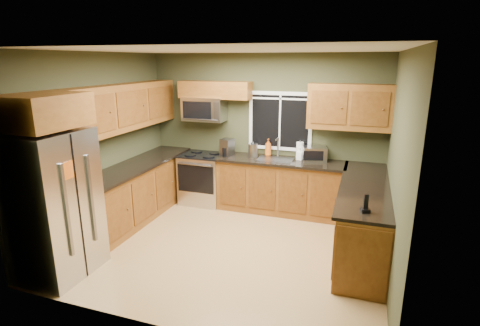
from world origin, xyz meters
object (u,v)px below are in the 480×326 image
Objects in this scene: coffee_maker at (227,148)px; cordless_phone at (365,207)px; paper_towel_roll at (300,150)px; microwave at (204,109)px; soap_bottle_a at (268,147)px; refrigerator at (55,205)px; soap_bottle_c at (254,150)px; soap_bottle_b at (300,154)px; toaster_oven at (315,154)px; kettle at (253,150)px; range at (203,178)px.

cordless_phone is at bearing -38.61° from coffee_maker.
paper_towel_roll is 1.50× the size of cordless_phone.
microwave reaches higher than soap_bottle_a.
soap_bottle_a is (1.17, 0.09, -0.64)m from microwave.
refrigerator is 10.38× the size of soap_bottle_c.
cordless_phone reaches higher than soap_bottle_b.
soap_bottle_c is at bearing 61.54° from refrigerator.
refrigerator is 3.79m from soap_bottle_b.
refrigerator is 2.37× the size of microwave.
coffee_maker is 0.99× the size of soap_bottle_a.
toaster_oven is 1.08m from soap_bottle_c.
microwave is 1.88m from soap_bottle_b.
soap_bottle_b is 1.19× the size of soap_bottle_c.
paper_towel_roll is at bearing 10.08° from coffee_maker.
refrigerator is at bearing -118.46° from soap_bottle_c.
kettle is 0.30m from soap_bottle_a.
kettle is at bearing 59.71° from refrigerator.
refrigerator reaches higher than cordless_phone.
refrigerator is 3.00m from coffee_maker.
toaster_oven is 0.27m from paper_towel_roll.
cordless_phone is (1.89, -1.93, -0.07)m from kettle.
cordless_phone is (2.84, -1.90, 0.53)m from range.
cordless_phone is (0.85, -2.04, -0.06)m from toaster_oven.
soap_bottle_b is at bearing -4.39° from soap_bottle_c.
soap_bottle_b is (2.44, 2.90, 0.14)m from refrigerator.
soap_bottle_c is (0.44, 0.20, -0.05)m from coffee_maker.
toaster_oven is at bearing -13.60° from paper_towel_roll.
soap_bottle_c is at bearing 101.32° from kettle.
kettle is at bearing -138.36° from soap_bottle_a.
soap_bottle_c is at bearing -171.34° from soap_bottle_a.
toaster_oven is at bearing 4.22° from range.
coffee_maker reaches higher than range.
kettle is 0.93× the size of paper_towel_roll.
coffee_maker is at bearing 67.02° from refrigerator.
range is 3.09× the size of soap_bottle_a.
paper_towel_roll is at bearing 2.45° from microwave.
coffee_maker is at bearing -174.45° from kettle.
toaster_oven is 1.47× the size of coffee_maker.
kettle is at bearing 2.00° from range.
kettle is 1.70× the size of soap_bottle_c.
kettle is at bearing -167.27° from paper_towel_roll.
kettle reaches higher than soap_bottle_b.
toaster_oven is 2.15× the size of soap_bottle_b.
kettle is at bearing 5.55° from coffee_maker.
kettle is 0.97× the size of soap_bottle_a.
coffee_maker is (0.48, -0.15, -0.65)m from microwave.
refrigerator is at bearing -121.79° from soap_bottle_a.
microwave is 2.40× the size of paper_towel_roll.
soap_bottle_b is at bearing -78.55° from paper_towel_roll.
kettle is at bearing 134.43° from cordless_phone.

